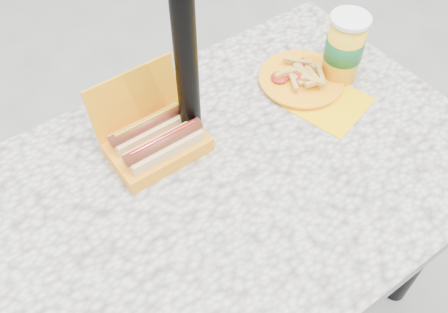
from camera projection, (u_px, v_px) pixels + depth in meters
ground at (228, 305)px, 1.71m from camera, size 60.00×60.00×0.00m
picnic_table at (230, 202)px, 1.21m from camera, size 1.20×0.80×0.75m
umbrella_pole at (182, 9)px, 0.94m from camera, size 0.05×0.05×2.20m
hotdog_box at (155, 139)px, 1.14m from camera, size 0.22×0.17×0.18m
fries_plate at (303, 80)px, 1.31m from camera, size 0.22×0.32×0.04m
soda_cup at (344, 48)px, 1.26m from camera, size 0.10×0.10×0.19m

